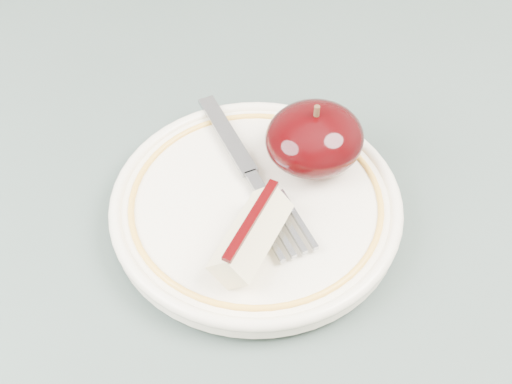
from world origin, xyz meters
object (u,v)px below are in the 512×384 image
plate (256,205)px  apple_half (314,138)px  fork (251,174)px  table (229,356)px

plate → apple_half: size_ratio=2.86×
plate → apple_half: bearing=15.2°
apple_half → fork: apple_half is taller
table → fork: bearing=49.6°
apple_half → table: bearing=-150.2°
table → fork: 0.14m
apple_half → fork: size_ratio=0.43×
plate → fork: bearing=70.6°
plate → apple_half: 0.06m
plate → fork: fork is taller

